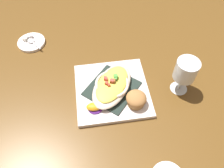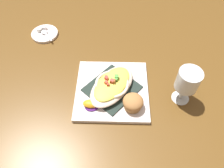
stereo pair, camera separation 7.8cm
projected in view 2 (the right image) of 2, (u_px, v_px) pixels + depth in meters
The scene contains 11 objects.
ground_plane at pixel (112, 91), 0.82m from camera, with size 2.60×2.60×0.00m, color brown.
square_plate at pixel (112, 90), 0.81m from camera, with size 0.26×0.26×0.02m, color white.
folded_napkin at pixel (112, 88), 0.80m from camera, with size 0.16×0.16×0.01m, color #24312B.
gratin_dish at pixel (112, 85), 0.78m from camera, with size 0.20×0.24×0.05m.
muffin at pixel (133, 103), 0.74m from camera, with size 0.07×0.07×0.05m.
orange_garnish at pixel (91, 104), 0.75m from camera, with size 0.06×0.04×0.02m.
stemmed_glass at pixel (188, 82), 0.72m from camera, with size 0.08×0.08×0.14m.
creamer_saucer at pixel (45, 34), 0.99m from camera, with size 0.12×0.12×0.01m, color white.
spoon at pixel (45, 33), 0.98m from camera, with size 0.07×0.08×0.01m.
creamer_cup_0 at pixel (44, 28), 1.00m from camera, with size 0.02×0.02×0.02m, color white.
creamer_cup_1 at pixel (39, 30), 0.99m from camera, with size 0.02×0.02×0.02m, color white.
Camera 2 is at (-0.05, 0.46, 0.68)m, focal length 35.67 mm.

